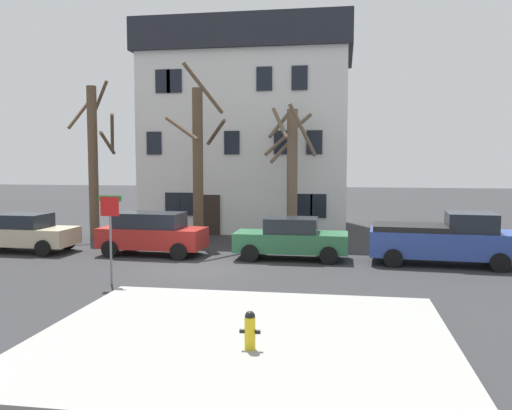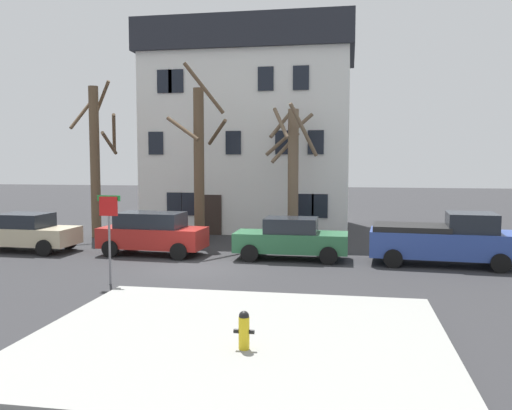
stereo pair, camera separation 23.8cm
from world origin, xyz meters
TOP-DOWN VIEW (x-y plane):
  - ground_plane at (0.00, 0.00)m, footprint 120.00×120.00m
  - sidewalk_slab at (3.11, -7.53)m, footprint 8.94×7.70m
  - building_main at (-0.18, 11.99)m, footprint 11.59×7.49m
  - tree_bare_near at (-7.18, 6.63)m, footprint 2.48×2.17m
  - tree_bare_mid at (-1.54, 5.78)m, footprint 2.87×2.87m
  - tree_bare_far at (2.78, 6.52)m, footprint 2.67×2.69m
  - car_beige_sedan at (-8.24, 2.09)m, footprint 4.47×2.17m
  - car_red_wagon at (-2.54, 2.20)m, footprint 4.41×2.15m
  - car_green_sedan at (3.20, 2.21)m, footprint 4.42×1.95m
  - pickup_truck_blue at (8.97, 2.02)m, footprint 5.46×2.53m
  - fire_hydrant at (3.41, -8.35)m, footprint 0.42×0.22m
  - street_sign_pole at (-1.96, -3.03)m, footprint 0.76×0.07m

SIDE VIEW (x-z plane):
  - ground_plane at x=0.00m, z-range 0.00..0.00m
  - sidewalk_slab at x=3.11m, z-range 0.00..0.12m
  - fire_hydrant at x=3.41m, z-range 0.13..0.92m
  - car_beige_sedan at x=-8.24m, z-range 0.00..1.64m
  - car_green_sedan at x=3.20m, z-range 0.00..1.65m
  - car_red_wagon at x=-2.54m, z-range 0.03..1.80m
  - pickup_truck_blue at x=8.97m, z-range -0.03..1.95m
  - street_sign_pole at x=-1.96m, z-range 0.56..3.37m
  - tree_bare_far at x=2.78m, z-range 0.29..6.77m
  - tree_bare_mid at x=-1.54m, z-range -0.24..8.01m
  - tree_bare_near at x=-7.18m, z-range 0.09..7.98m
  - building_main at x=-0.18m, z-range 0.08..11.41m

